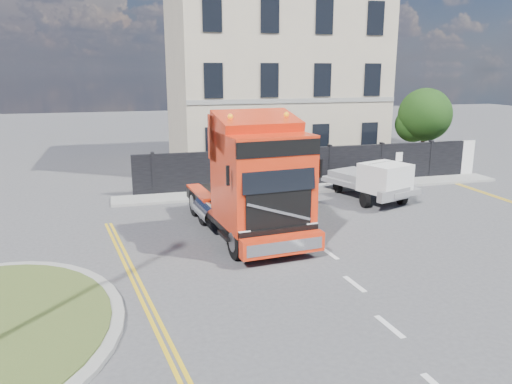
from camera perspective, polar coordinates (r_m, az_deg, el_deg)
name	(u,v)px	position (r m, az deg, el deg)	size (l,w,h in m)	color
ground	(239,258)	(16.09, -1.94, -7.55)	(120.00, 120.00, 0.00)	#424244
hoarding_fence	(321,166)	(26.07, 7.45, 2.96)	(18.80, 0.25, 2.00)	black
georgian_building	(269,71)	(32.49, 1.54, 13.67)	(12.30, 10.30, 12.80)	#B0A48C
tree	(422,117)	(32.22, 18.45, 8.11)	(3.20, 3.20, 4.80)	#382619
pavement_far	(317,188)	(25.25, 7.02, 0.44)	(20.00, 1.60, 0.12)	gray
truck	(255,185)	(17.27, -0.17, 0.77)	(3.40, 7.53, 4.38)	black
flatbed_pickup	(378,181)	(22.96, 13.81, 1.24)	(3.23, 4.97, 1.89)	slate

